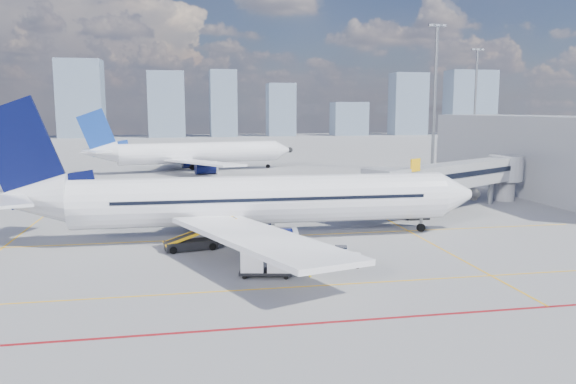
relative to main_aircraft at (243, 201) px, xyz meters
name	(u,v)px	position (x,y,z in m)	size (l,w,h in m)	color
ground	(267,262)	(0.94, -7.64, -3.22)	(420.00, 420.00, 0.00)	gray
apron_markings	(267,278)	(0.36, -11.56, -3.21)	(90.00, 35.12, 0.01)	#EDA80C
jet_bridge	(460,176)	(24.45, 9.27, 0.52)	(23.55, 15.78, 6.30)	#989CA1
terminal_block	(545,155)	(40.89, 18.36, 1.78)	(10.00, 42.00, 10.00)	#989CA1
floodlight_mast_ne	(435,94)	(38.94, 47.35, 10.37)	(3.20, 0.61, 25.45)	slate
floodlight_mast_far	(475,98)	(65.94, 82.35, 10.37)	(3.20, 0.61, 25.45)	slate
distant_skyline	(199,107)	(1.43, 182.36, 8.65)	(251.45, 15.69, 29.61)	slate
main_aircraft	(243,201)	(0.00, 0.00, 0.00)	(42.16, 36.74, 12.28)	white
second_aircraft	(191,153)	(-3.52, 53.24, 0.01)	(37.48, 32.33, 11.05)	white
baggage_tug	(345,257)	(6.06, -9.73, -2.54)	(2.24, 1.67, 1.41)	white
cargo_dolly	(266,261)	(0.33, -11.07, -2.19)	(3.66, 2.16, 1.88)	black
belt_loader	(193,242)	(-4.25, -3.10, -2.61)	(5.85, 2.40, 2.35)	black
ramp_worker	(310,264)	(3.17, -11.58, -2.36)	(0.62, 0.41, 1.71)	yellow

